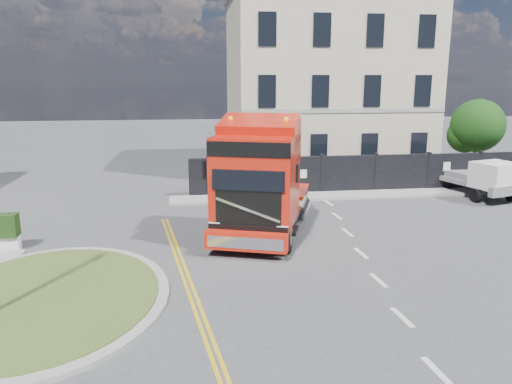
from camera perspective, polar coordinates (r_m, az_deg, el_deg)
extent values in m
plane|color=#424244|center=(17.65, 2.33, -7.00)|extent=(120.00, 120.00, 0.00)
cylinder|color=gray|center=(15.17, -23.06, -11.25)|extent=(6.80, 6.80, 0.12)
cylinder|color=#365421|center=(15.14, -23.09, -10.97)|extent=(6.20, 6.20, 0.05)
cube|color=black|center=(27.33, 11.53, 2.05)|extent=(18.00, 0.25, 2.00)
cube|color=silver|center=(31.16, 26.48, 2.26)|extent=(2.60, 0.12, 2.00)
cube|color=beige|center=(34.04, 7.69, 11.89)|extent=(12.00, 10.00, 11.00)
cylinder|color=#382619|center=(33.62, 23.69, 3.56)|extent=(0.24, 0.24, 2.40)
sphere|color=black|center=(33.39, 24.00, 6.94)|extent=(3.20, 3.20, 3.20)
sphere|color=black|center=(33.53, 22.82, 6.03)|extent=(2.20, 2.20, 2.20)
cube|color=gray|center=(26.69, 12.06, -0.29)|extent=(20.00, 1.60, 0.12)
cube|color=black|center=(20.43, 1.13, -1.73)|extent=(4.94, 7.67, 0.51)
cube|color=red|center=(18.17, 0.06, 1.58)|extent=(3.64, 3.71, 3.18)
cube|color=red|center=(19.12, 0.75, 6.11)|extent=(3.02, 1.88, 1.59)
cube|color=black|center=(16.68, -0.90, 2.16)|extent=(2.39, 0.87, 1.19)
cube|color=red|center=(16.91, -1.13, -5.66)|extent=(2.82, 1.29, 0.62)
cylinder|color=black|center=(18.04, -4.34, -4.61)|extent=(0.73, 1.24, 1.18)
cylinder|color=gray|center=(18.04, -4.34, -4.61)|extent=(0.59, 0.75, 0.65)
cylinder|color=black|center=(17.57, 3.43, -5.08)|extent=(0.73, 1.24, 1.18)
cylinder|color=gray|center=(17.57, 3.43, -5.08)|extent=(0.59, 0.75, 0.65)
cylinder|color=black|center=(21.80, -1.52, -1.50)|extent=(0.73, 1.24, 1.18)
cylinder|color=gray|center=(21.80, -1.52, -1.50)|extent=(0.59, 0.75, 0.65)
cylinder|color=black|center=(21.42, 4.90, -1.81)|extent=(0.73, 1.24, 1.18)
cylinder|color=gray|center=(21.42, 4.90, -1.81)|extent=(0.59, 0.75, 0.65)
cylinder|color=black|center=(23.10, -0.78, -0.68)|extent=(0.73, 1.24, 1.18)
cylinder|color=gray|center=(23.10, -0.78, -0.68)|extent=(0.59, 0.75, 0.65)
cylinder|color=black|center=(22.73, 5.28, -0.96)|extent=(0.73, 1.24, 1.18)
cylinder|color=gray|center=(22.73, 5.28, -0.96)|extent=(0.59, 0.75, 0.65)
cube|color=slate|center=(28.61, 23.99, 1.04)|extent=(3.11, 5.06, 0.25)
cube|color=silver|center=(27.27, 25.71, 1.72)|extent=(2.29, 2.22, 1.28)
cylinder|color=black|center=(26.96, 23.84, -0.37)|extent=(0.25, 0.69, 0.69)
cylinder|color=black|center=(27.98, 27.12, -0.24)|extent=(0.25, 0.69, 0.69)
cylinder|color=black|center=(29.45, 20.89, 0.93)|extent=(0.25, 0.69, 0.69)
cylinder|color=black|center=(30.39, 24.00, 1.01)|extent=(0.25, 0.69, 0.69)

